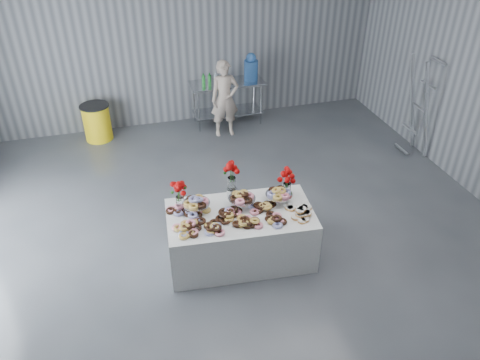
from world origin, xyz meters
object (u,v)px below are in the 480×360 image
object	(u,v)px
prep_table	(227,95)
person	(225,99)
display_table	(240,235)
stepladder	(419,107)
water_jug	(251,68)
trash_barrel	(97,122)

from	to	relation	value
prep_table	person	size ratio (longest dim) A/B	0.99
display_table	person	xyz separation A→B (m)	(0.71, 3.57, 0.38)
stepladder	display_table	bearing A→B (deg)	-154.20
water_jug	trash_barrel	world-z (taller)	water_jug
water_jug	stepladder	world-z (taller)	stepladder
display_table	prep_table	bearing A→B (deg)	77.76
water_jug	person	size ratio (longest dim) A/B	0.37
prep_table	trash_barrel	distance (m)	2.64
prep_table	stepladder	xyz separation A→B (m)	(2.96, -2.19, 0.32)
water_jug	person	xyz separation A→B (m)	(-0.67, -0.47, -0.39)
prep_table	water_jug	bearing A→B (deg)	-0.00
water_jug	trash_barrel	size ratio (longest dim) A/B	0.77
prep_table	trash_barrel	bearing A→B (deg)	-180.00
person	trash_barrel	bearing A→B (deg)	170.94
person	trash_barrel	xyz separation A→B (m)	(-2.46, 0.47, -0.39)
person	stepladder	distance (m)	3.58
display_table	trash_barrel	world-z (taller)	display_table
prep_table	person	world-z (taller)	person
prep_table	person	xyz separation A→B (m)	(-0.17, -0.47, 0.14)
display_table	trash_barrel	size ratio (longest dim) A/B	2.64
trash_barrel	water_jug	bearing A→B (deg)	0.00
person	prep_table	bearing A→B (deg)	72.02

